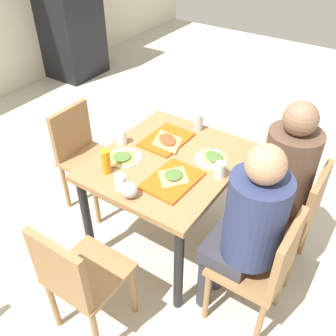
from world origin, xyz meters
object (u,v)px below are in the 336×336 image
at_px(chair_left_end, 77,277).
at_px(person_in_brown_jacket, 280,176).
at_px(tray_red_near, 173,180).
at_px(soda_can, 198,122).
at_px(pizza_slice_b, 167,140).
at_px(main_table, 168,172).
at_px(paper_plate_center, 125,158).
at_px(chair_far_side, 83,151).
at_px(plastic_cup_a, 121,137).
at_px(chair_near_right, 294,213).
at_px(pizza_slice_c, 122,157).
at_px(tray_red_far, 167,140).
at_px(pizza_slice_a, 173,176).
at_px(drink_fridge, 68,4).
at_px(plastic_cup_c, 120,182).
at_px(foil_bundle, 129,190).
at_px(plastic_cup_b, 220,170).
at_px(pizza_slice_d, 214,157).
at_px(chair_near_left, 264,266).
at_px(person_in_red, 247,225).
at_px(condiment_bottle, 106,162).
at_px(paper_plate_near_edge, 211,159).

height_order(chair_left_end, person_in_brown_jacket, person_in_brown_jacket).
bearing_deg(tray_red_near, soda_can, 15.97).
bearing_deg(pizza_slice_b, main_table, -144.98).
relative_size(person_in_brown_jacket, paper_plate_center, 5.80).
relative_size(chair_far_side, plastic_cup_a, 8.66).
bearing_deg(chair_near_right, soda_can, 78.07).
bearing_deg(pizza_slice_c, tray_red_far, -18.44).
bearing_deg(pizza_slice_a, plastic_cup_a, 75.83).
distance_m(tray_red_far, drink_fridge, 3.23).
relative_size(chair_near_right, plastic_cup_c, 8.66).
relative_size(soda_can, foil_bundle, 1.22).
bearing_deg(foil_bundle, tray_red_near, -27.25).
relative_size(chair_near_right, tray_red_far, 2.41).
bearing_deg(pizza_slice_a, plastic_cup_b, -51.60).
bearing_deg(pizza_slice_d, foil_bundle, 158.36).
bearing_deg(chair_near_left, drink_fridge, 59.40).
bearing_deg(chair_near_right, person_in_red, 164.54).
relative_size(pizza_slice_a, plastic_cup_c, 1.89).
relative_size(tray_red_far, pizza_slice_d, 1.46).
height_order(tray_red_far, soda_can, soda_can).
distance_m(pizza_slice_d, plastic_cup_b, 0.18).
bearing_deg(chair_left_end, pizza_slice_d, -13.72).
height_order(plastic_cup_b, plastic_cup_c, same).
bearing_deg(chair_near_right, pizza_slice_d, 99.30).
relative_size(main_table, pizza_slice_c, 5.48).
distance_m(person_in_red, tray_red_near, 0.53).
bearing_deg(tray_red_near, condiment_bottle, 111.23).
bearing_deg(pizza_slice_c, person_in_red, -94.95).
height_order(chair_left_end, drink_fridge, drink_fridge).
height_order(pizza_slice_d, soda_can, soda_can).
relative_size(paper_plate_center, soda_can, 1.80).
bearing_deg(plastic_cup_a, pizza_slice_a, -104.17).
xyz_separation_m(chair_left_end, pizza_slice_a, (0.74, -0.14, 0.28)).
xyz_separation_m(paper_plate_center, pizza_slice_c, (-0.02, 0.01, 0.01)).
height_order(chair_left_end, paper_plate_near_edge, chair_left_end).
relative_size(chair_far_side, foil_bundle, 8.66).
height_order(plastic_cup_a, drink_fridge, drink_fridge).
bearing_deg(plastic_cup_a, pizza_slice_b, -55.64).
relative_size(chair_left_end, pizza_slice_b, 3.11).
xyz_separation_m(person_in_brown_jacket, pizza_slice_d, (-0.09, 0.42, 0.03)).
xyz_separation_m(person_in_brown_jacket, tray_red_far, (-0.08, 0.81, 0.02)).
bearing_deg(paper_plate_center, chair_far_side, 75.28).
bearing_deg(pizza_slice_d, pizza_slice_a, 160.14).
bearing_deg(plastic_cup_c, chair_near_left, -80.23).
height_order(plastic_cup_a, condiment_bottle, condiment_bottle).
distance_m(chair_near_left, pizza_slice_c, 1.10).
distance_m(main_table, foil_bundle, 0.46).
bearing_deg(chair_far_side, pizza_slice_d, -81.45).
height_order(chair_far_side, tray_red_far, chair_far_side).
xyz_separation_m(pizza_slice_b, condiment_bottle, (-0.48, 0.13, 0.06)).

